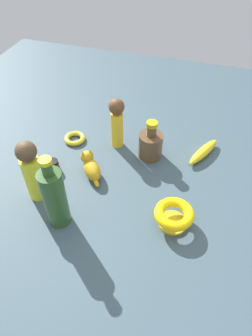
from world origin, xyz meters
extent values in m
plane|color=#384C56|center=(0.00, 0.00, 0.00)|extent=(2.00, 2.00, 0.00)
ellipsoid|color=#C49018|center=(0.00, -0.13, 0.03)|extent=(0.11, 0.11, 0.06)
sphere|color=#C49018|center=(-0.03, -0.15, 0.06)|extent=(0.05, 0.05, 0.05)
cone|color=#C49018|center=(-0.02, -0.16, 0.08)|extent=(0.02, 0.02, 0.02)
cone|color=#C49018|center=(-0.04, -0.14, 0.08)|extent=(0.02, 0.02, 0.02)
ellipsoid|color=#C49018|center=(0.04, -0.10, 0.02)|extent=(0.05, 0.04, 0.02)
cylinder|color=maroon|center=(0.01, -0.27, 0.02)|extent=(0.04, 0.04, 0.03)
cylinder|color=#B49722|center=(0.01, -0.27, 0.03)|extent=(0.04, 0.04, 0.00)
cylinder|color=black|center=(0.01, -0.27, 0.04)|extent=(0.04, 0.04, 0.01)
ellipsoid|color=yellow|center=(-0.22, 0.24, 0.02)|extent=(0.18, 0.11, 0.04)
cylinder|color=brown|center=(-0.16, 0.04, 0.05)|extent=(0.09, 0.09, 0.10)
cylinder|color=brown|center=(-0.16, 0.04, 0.12)|extent=(0.04, 0.04, 0.04)
cylinder|color=#B79C14|center=(-0.16, 0.04, 0.15)|extent=(0.04, 0.04, 0.02)
cylinder|color=gold|center=(0.12, 0.19, 0.01)|extent=(0.09, 0.09, 0.01)
torus|color=yellow|center=(0.12, 0.19, 0.05)|extent=(0.12, 0.12, 0.03)
torus|color=gold|center=(-0.16, -0.27, 0.01)|extent=(0.08, 0.08, 0.02)
cylinder|color=yellow|center=(0.14, -0.26, 0.08)|extent=(0.08, 0.08, 0.16)
sphere|color=brown|center=(0.14, -0.26, 0.20)|extent=(0.06, 0.06, 0.06)
cylinder|color=#2C5124|center=(0.21, -0.15, 0.10)|extent=(0.07, 0.07, 0.21)
cylinder|color=#2C5124|center=(0.21, -0.15, 0.23)|extent=(0.03, 0.03, 0.04)
cylinder|color=yellow|center=(0.21, -0.15, 0.25)|extent=(0.03, 0.03, 0.01)
cylinder|color=yellow|center=(-0.19, -0.09, 0.07)|extent=(0.06, 0.06, 0.15)
sphere|color=brown|center=(-0.19, -0.09, 0.18)|extent=(0.06, 0.06, 0.06)
camera|label=1|loc=(0.68, 0.21, 0.79)|focal=32.28mm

